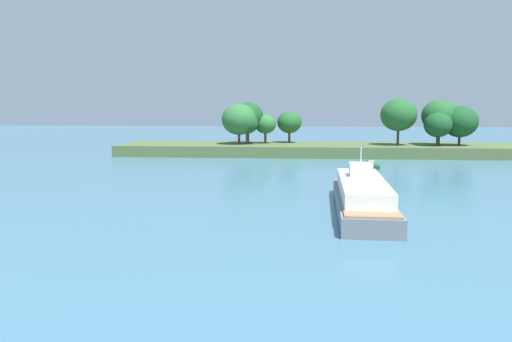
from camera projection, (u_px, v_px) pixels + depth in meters
The scene contains 3 objects.
treeline_island at pixel (339, 138), 91.21m from camera, with size 75.97×14.55×10.06m.
white_riverboat at pixel (362, 196), 42.59m from camera, with size 4.96×19.28×5.17m.
small_motorboat at pixel (371, 165), 73.58m from camera, with size 1.73×6.27×0.99m.
Camera 1 is at (17.93, -20.70, 8.75)m, focal length 35.75 mm.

